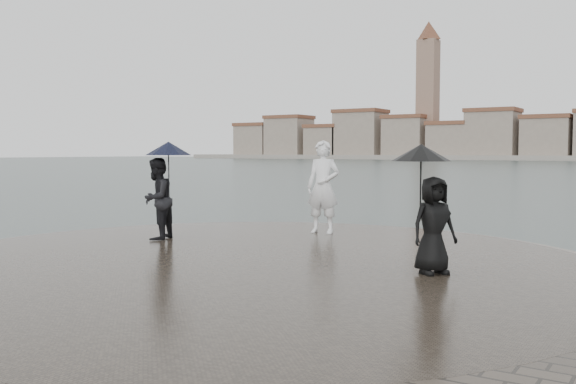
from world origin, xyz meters
The scene contains 6 objects.
ground centered at (0.00, 0.00, 0.00)m, with size 400.00×400.00×0.00m, color #2B3835.
kerb_ring centered at (0.00, 3.50, 0.16)m, with size 12.50×12.50×0.32m, color gray.
quay_tip centered at (0.00, 3.50, 0.18)m, with size 11.90×11.90×0.36m, color #2D261E.
statue centered at (-0.70, 7.38, 1.40)m, with size 0.76×0.50×2.08m, color white.
visitor_left centered at (-3.04, 4.61, 1.45)m, with size 1.16×1.07×2.04m.
visitor_right centered at (2.98, 4.09, 1.43)m, with size 1.11×0.98×1.95m.
Camera 1 is at (6.32, -5.17, 2.20)m, focal length 40.00 mm.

